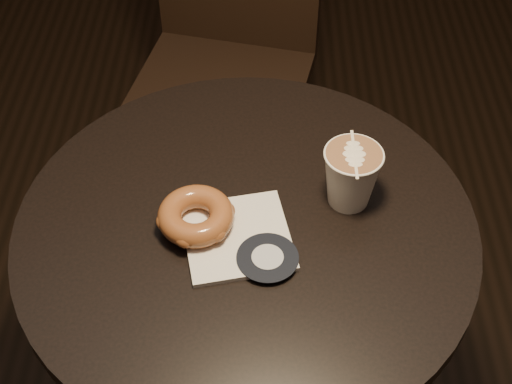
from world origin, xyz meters
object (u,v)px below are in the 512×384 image
cafe_table (247,297)px  doughnut (196,216)px  chair (229,27)px  latte_cup (351,177)px  pastry_bag (237,237)px

cafe_table → doughnut: 0.24m
chair → doughnut: size_ratio=9.06×
cafe_table → latte_cup: bearing=17.1°
chair → pastry_bag: bearing=-73.9°
latte_cup → pastry_bag: bearing=-154.7°
doughnut → chair: bearing=89.0°
latte_cup → cafe_table: bearing=-162.9°
chair → pastry_bag: size_ratio=6.75×
pastry_bag → latte_cup: bearing=13.3°
cafe_table → latte_cup: size_ratio=7.55×
doughnut → latte_cup: latte_cup is taller
cafe_table → pastry_bag: 0.21m
cafe_table → doughnut: doughnut is taller
chair → latte_cup: chair is taller
chair → doughnut: bearing=-78.3°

